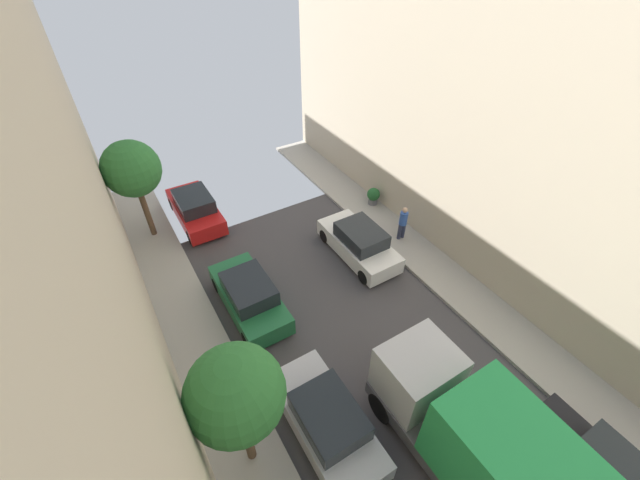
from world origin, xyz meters
The scene contains 11 objects.
sidewalk_right centered at (5.00, 0.00, 0.07)m, with size 2.00×44.00×0.15m, color #A8A399.
parked_car_left_3 centered at (-2.70, 5.08, 0.72)m, with size 1.78×4.20×1.57m.
parked_car_left_4 centered at (-2.70, 10.67, 0.72)m, with size 1.78×4.20×1.57m.
parked_car_left_5 centered at (-2.70, 17.31, 0.72)m, with size 1.78×4.20×1.57m.
parked_car_right_2 centered at (2.70, 0.03, 0.72)m, with size 1.78×4.20×1.57m.
parked_car_right_3 centered at (2.70, 11.03, 0.72)m, with size 1.78×4.20×1.57m.
delivery_truck centered at (0.00, 1.89, 1.79)m, with size 2.26×6.60×3.38m.
pedestrian centered at (5.00, 10.86, 1.07)m, with size 0.40×0.36×1.72m.
street_tree_0 centered at (-4.89, 5.59, 3.56)m, with size 2.37×2.37×4.62m.
street_tree_2 centered at (-4.85, 17.19, 3.64)m, with size 2.42×2.42×4.72m.
potted_plant_1 centered at (5.56, 13.76, 0.65)m, with size 0.66×0.66×0.91m.
Camera 1 is at (-5.59, 0.69, 12.11)m, focal length 22.09 mm.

